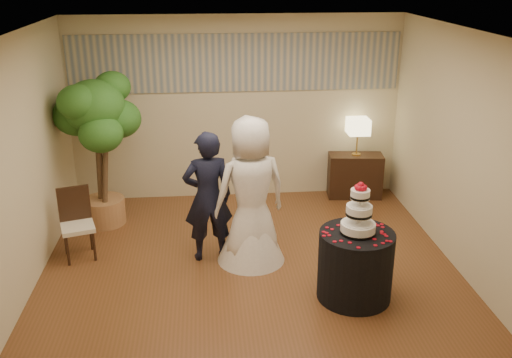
{
  "coord_description": "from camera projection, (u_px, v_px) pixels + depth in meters",
  "views": [
    {
      "loc": [
        -0.5,
        -5.97,
        3.48
      ],
      "look_at": [
        0.1,
        0.4,
        1.05
      ],
      "focal_mm": 40.0,
      "sensor_mm": 36.0,
      "label": 1
    }
  ],
  "objects": [
    {
      "name": "wall_right",
      "position": [
        467.0,
        156.0,
        6.55
      ],
      "size": [
        0.06,
        5.0,
        2.8
      ],
      "primitive_type": "cube",
      "color": "beige",
      "rests_on": "ground"
    },
    {
      "name": "wall_front",
      "position": [
        280.0,
        279.0,
        4.01
      ],
      "size": [
        5.0,
        0.06,
        2.8
      ],
      "primitive_type": "cube",
      "color": "beige",
      "rests_on": "ground"
    },
    {
      "name": "groom",
      "position": [
        208.0,
        197.0,
        6.91
      ],
      "size": [
        0.65,
        0.48,
        1.65
      ],
      "primitive_type": "imported",
      "rotation": [
        0.0,
        0.0,
        3.29
      ],
      "color": "black",
      "rests_on": "floor"
    },
    {
      "name": "side_chair",
      "position": [
        77.0,
        225.0,
        7.04
      ],
      "size": [
        0.52,
        0.53,
        0.89
      ],
      "primitive_type": null,
      "rotation": [
        0.0,
        0.0,
        0.29
      ],
      "color": "black",
      "rests_on": "floor"
    },
    {
      "name": "wedding_cake",
      "position": [
        359.0,
        208.0,
        5.97
      ],
      "size": [
        0.38,
        0.38,
        0.58
      ],
      "primitive_type": null,
      "color": "white",
      "rests_on": "cake_table"
    },
    {
      "name": "console",
      "position": [
        355.0,
        176.0,
        8.96
      ],
      "size": [
        0.86,
        0.45,
        0.69
      ],
      "primitive_type": "cube",
      "rotation": [
        0.0,
        0.0,
        -0.1
      ],
      "color": "black",
      "rests_on": "floor"
    },
    {
      "name": "wall_left",
      "position": [
        19.0,
        170.0,
        6.12
      ],
      "size": [
        0.06,
        5.0,
        2.8
      ],
      "primitive_type": "cube",
      "color": "beige",
      "rests_on": "ground"
    },
    {
      "name": "ceiling",
      "position": [
        250.0,
        34.0,
        5.84
      ],
      "size": [
        5.0,
        5.0,
        0.0
      ],
      "primitive_type": "cube",
      "color": "white",
      "rests_on": "wall_back"
    },
    {
      "name": "ficus_tree",
      "position": [
        98.0,
        151.0,
        7.76
      ],
      "size": [
        1.33,
        1.33,
        2.17
      ],
      "primitive_type": null,
      "rotation": [
        0.0,
        0.0,
        0.36
      ],
      "color": "#2C631F",
      "rests_on": "floor"
    },
    {
      "name": "floor",
      "position": [
        251.0,
        273.0,
        6.83
      ],
      "size": [
        5.0,
        5.0,
        0.0
      ],
      "primitive_type": "cube",
      "color": "brown",
      "rests_on": "ground"
    },
    {
      "name": "bride",
      "position": [
        251.0,
        191.0,
        6.82
      ],
      "size": [
        1.1,
        1.06,
        1.84
      ],
      "primitive_type": "imported",
      "rotation": [
        0.0,
        0.0,
        3.43
      ],
      "color": "white",
      "rests_on": "floor"
    },
    {
      "name": "mural_border",
      "position": [
        236.0,
        63.0,
        8.4
      ],
      "size": [
        4.9,
        0.02,
        0.85
      ],
      "primitive_type": "cube",
      "color": "gray",
      "rests_on": "wall_back"
    },
    {
      "name": "cake_table",
      "position": [
        355.0,
        265.0,
        6.21
      ],
      "size": [
        0.94,
        0.94,
        0.78
      ],
      "primitive_type": "cylinder",
      "rotation": [
        0.0,
        0.0,
        -0.17
      ],
      "color": "black",
      "rests_on": "floor"
    },
    {
      "name": "table_lamp",
      "position": [
        357.0,
        137.0,
        8.74
      ],
      "size": [
        0.32,
        0.32,
        0.58
      ],
      "primitive_type": null,
      "color": "beige",
      "rests_on": "console"
    },
    {
      "name": "wall_back",
      "position": [
        237.0,
        109.0,
        8.66
      ],
      "size": [
        5.0,
        0.06,
        2.8
      ],
      "primitive_type": "cube",
      "color": "beige",
      "rests_on": "ground"
    }
  ]
}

